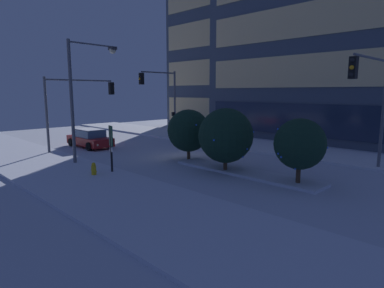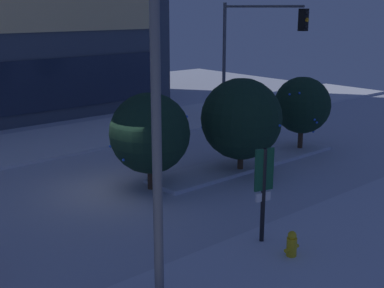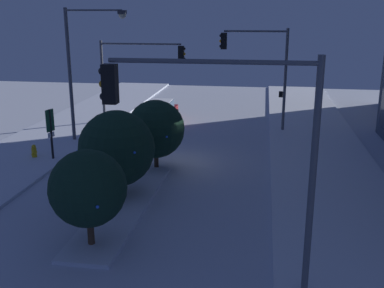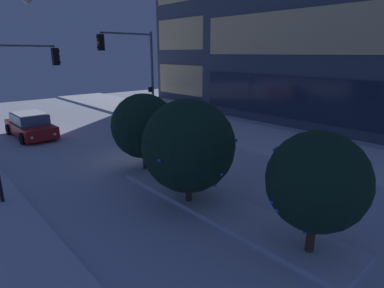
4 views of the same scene
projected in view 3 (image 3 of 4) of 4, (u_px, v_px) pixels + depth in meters
ground at (165, 166)px, 22.91m from camera, size 52.00×52.00×0.00m
curb_strip_near at (19, 157)px, 24.05m from camera, size 52.00×5.20×0.14m
curb_strip_far at (327, 173)px, 21.74m from camera, size 52.00×5.20×0.14m
median_strip at (124, 205)px, 18.04m from camera, size 9.00×1.80×0.14m
car_near at (159, 113)px, 31.69m from camera, size 4.77×2.07×1.49m
traffic_light_corner_near_left at (137, 65)px, 30.20m from camera, size 0.32×5.72×5.58m
traffic_light_corner_far_left at (261, 62)px, 28.52m from camera, size 0.32×4.23×6.43m
traffic_light_corner_far_right at (227, 130)px, 11.49m from camera, size 0.32×5.51×6.39m
street_lamp_arched at (85, 56)px, 25.81m from camera, size 0.65×3.46×7.60m
fire_hydrant at (34, 152)px, 23.80m from camera, size 0.48×0.26×0.80m
parking_info_sign at (51, 129)px, 23.21m from camera, size 0.55×0.19×2.68m
decorated_tree_median at (156, 129)px, 21.92m from camera, size 2.77×2.77×3.39m
decorated_tree_left_of_median at (88, 188)px, 14.41m from camera, size 2.46×2.46×3.28m
decorated_tree_right_of_median at (117, 148)px, 18.46m from camera, size 3.07×3.07×3.63m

